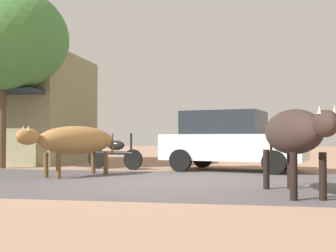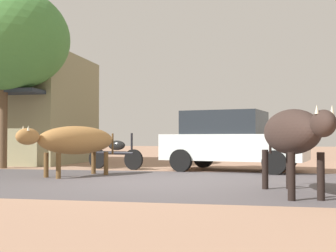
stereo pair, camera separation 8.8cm
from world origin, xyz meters
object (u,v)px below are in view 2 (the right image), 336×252
at_px(parked_hatchback_car, 232,140).
at_px(cow_far_dark, 291,133).
at_px(roadside_tree, 4,39).
at_px(parked_motorcycle, 116,153).
at_px(cow_near_brown, 75,141).

distance_m(parked_hatchback_car, cow_far_dark, 5.26).
relative_size(roadside_tree, parked_motorcycle, 3.08).
bearing_deg(parked_motorcycle, cow_far_dark, -48.17).
distance_m(parked_hatchback_car, parked_motorcycle, 3.34).
bearing_deg(parked_hatchback_car, parked_motorcycle, -178.81).
xyz_separation_m(parked_hatchback_car, cow_near_brown, (-3.53, -2.55, -0.00)).
height_order(roadside_tree, parked_hatchback_car, roadside_tree).
height_order(parked_motorcycle, cow_far_dark, cow_far_dark).
bearing_deg(parked_motorcycle, cow_near_brown, -95.02).
bearing_deg(cow_near_brown, parked_motorcycle, 84.98).
height_order(parked_hatchback_car, parked_motorcycle, parked_hatchback_car).
relative_size(parked_motorcycle, cow_far_dark, 0.63).
bearing_deg(cow_far_dark, cow_near_brown, 151.54).
bearing_deg(parked_motorcycle, parked_hatchback_car, 1.19).
bearing_deg(cow_far_dark, parked_hatchback_car, 103.27).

